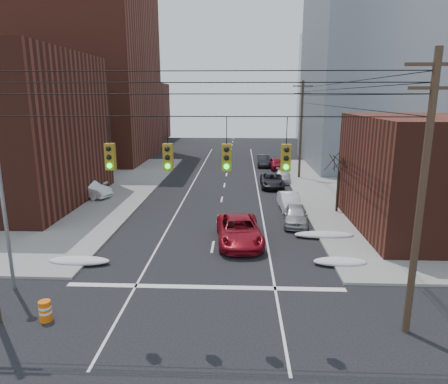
# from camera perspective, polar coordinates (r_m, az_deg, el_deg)

# --- Properties ---
(ground) EXTENTS (160.00, 160.00, 0.00)m
(ground) POSITION_cam_1_polar(r_m,az_deg,el_deg) (15.10, -5.13, -24.64)
(ground) COLOR black
(ground) RESTS_ON ground
(building_brick_tall) EXTENTS (24.00, 20.00, 30.00)m
(building_brick_tall) POSITION_cam_1_polar(r_m,az_deg,el_deg) (65.31, -21.85, 17.61)
(building_brick_tall) COLOR maroon
(building_brick_tall) RESTS_ON ground
(building_brick_far) EXTENTS (22.00, 18.00, 12.00)m
(building_brick_far) POSITION_cam_1_polar(r_m,az_deg,el_deg) (90.19, -15.77, 10.93)
(building_brick_far) COLOR #4D2017
(building_brick_far) RESTS_ON ground
(building_office) EXTENTS (22.00, 20.00, 25.00)m
(building_office) POSITION_cam_1_polar(r_m,az_deg,el_deg) (59.41, 23.28, 15.55)
(building_office) COLOR gray
(building_office) RESTS_ON ground
(building_glass) EXTENTS (20.00, 18.00, 22.00)m
(building_glass) POSITION_cam_1_polar(r_m,az_deg,el_deg) (84.75, 18.23, 14.02)
(building_glass) COLOR gray
(building_glass) RESTS_ON ground
(utility_pole_right) EXTENTS (2.20, 0.28, 11.00)m
(utility_pole_right) POSITION_cam_1_polar(r_m,az_deg,el_deg) (16.62, 26.41, -0.19)
(utility_pole_right) COLOR #473323
(utility_pole_right) RESTS_ON ground
(utility_pole_far) EXTENTS (2.20, 0.28, 11.00)m
(utility_pole_far) POSITION_cam_1_polar(r_m,az_deg,el_deg) (46.39, 10.95, 8.92)
(utility_pole_far) COLOR #473323
(utility_pole_far) RESTS_ON ground
(traffic_signals) EXTENTS (17.00, 0.42, 2.02)m
(traffic_signals) POSITION_cam_1_polar(r_m,az_deg,el_deg) (14.97, -3.87, 5.23)
(traffic_signals) COLOR black
(traffic_signals) RESTS_ON ground
(street_light) EXTENTS (0.44, 0.44, 9.32)m
(street_light) POSITION_cam_1_polar(r_m,az_deg,el_deg) (21.35, -29.37, 1.58)
(street_light) COLOR gray
(street_light) RESTS_ON ground
(bare_tree) EXTENTS (2.09, 2.20, 4.93)m
(bare_tree) POSITION_cam_1_polar(r_m,az_deg,el_deg) (33.45, 15.96, 0.93)
(bare_tree) COLOR black
(bare_tree) RESTS_ON ground
(snow_nw) EXTENTS (3.50, 1.08, 0.42)m
(snow_nw) POSITION_cam_1_polar(r_m,az_deg,el_deg) (24.44, -19.97, -9.22)
(snow_nw) COLOR silver
(snow_nw) RESTS_ON ground
(snow_ne) EXTENTS (3.00, 1.08, 0.42)m
(snow_ne) POSITION_cam_1_polar(r_m,az_deg,el_deg) (23.81, 16.24, -9.53)
(snow_ne) COLOR silver
(snow_ne) RESTS_ON ground
(snow_east_far) EXTENTS (4.00, 1.08, 0.42)m
(snow_east_far) POSITION_cam_1_polar(r_m,az_deg,el_deg) (27.90, 14.10, -5.95)
(snow_east_far) COLOR silver
(snow_east_far) RESTS_ON ground
(red_pickup) EXTENTS (3.31, 6.23, 1.67)m
(red_pickup) POSITION_cam_1_polar(r_m,az_deg,el_deg) (26.01, 2.18, -5.52)
(red_pickup) COLOR maroon
(red_pickup) RESTS_ON ground
(parked_car_a) EXTENTS (2.16, 4.41, 1.45)m
(parked_car_a) POSITION_cam_1_polar(r_m,az_deg,el_deg) (30.12, 10.21, -3.27)
(parked_car_a) COLOR #B3B2B7
(parked_car_a) RESTS_ON ground
(parked_car_b) EXTENTS (1.75, 4.47, 1.45)m
(parked_car_b) POSITION_cam_1_polar(r_m,az_deg,el_deg) (33.82, 9.34, -1.37)
(parked_car_b) COLOR silver
(parked_car_b) RESTS_ON ground
(parked_car_c) EXTENTS (2.36, 5.07, 1.41)m
(parked_car_c) POSITION_cam_1_polar(r_m,az_deg,el_deg) (42.08, 6.88, 1.62)
(parked_car_c) COLOR black
(parked_car_c) RESTS_ON ground
(parked_car_d) EXTENTS (2.18, 4.50, 1.26)m
(parked_car_d) POSITION_cam_1_polar(r_m,az_deg,el_deg) (44.94, 8.36, 2.25)
(parked_car_d) COLOR silver
(parked_car_d) RESTS_ON ground
(parked_car_e) EXTENTS (2.13, 4.55, 1.50)m
(parked_car_e) POSITION_cam_1_polar(r_m,az_deg,el_deg) (52.67, 7.51, 4.06)
(parked_car_e) COLOR maroon
(parked_car_e) RESTS_ON ground
(parked_car_f) EXTENTS (1.65, 4.64, 1.53)m
(parked_car_f) POSITION_cam_1_polar(r_m,az_deg,el_deg) (54.74, 5.64, 4.48)
(parked_car_f) COLOR black
(parked_car_f) RESTS_ON ground
(lot_car_a) EXTENTS (5.02, 3.24, 1.56)m
(lot_car_a) POSITION_cam_1_polar(r_m,az_deg,el_deg) (39.14, -18.97, 0.41)
(lot_car_a) COLOR silver
(lot_car_a) RESTS_ON sidewalk_nw
(lot_car_b) EXTENTS (5.77, 3.49, 1.50)m
(lot_car_b) POSITION_cam_1_polar(r_m,az_deg,el_deg) (43.17, -19.66, 1.49)
(lot_car_b) COLOR silver
(lot_car_b) RESTS_ON sidewalk_nw
(lot_car_c) EXTENTS (4.32, 2.03, 1.22)m
(lot_car_c) POSITION_cam_1_polar(r_m,az_deg,el_deg) (41.87, -22.86, 0.66)
(lot_car_c) COLOR black
(lot_car_c) RESTS_ON sidewalk_nw
(lot_car_d) EXTENTS (3.86, 2.40, 1.23)m
(lot_car_d) POSITION_cam_1_polar(r_m,az_deg,el_deg) (45.71, -21.91, 1.76)
(lot_car_d) COLOR silver
(lot_car_d) RESTS_ON sidewalk_nw
(construction_barrel) EXTENTS (0.61, 0.61, 0.91)m
(construction_barrel) POSITION_cam_1_polar(r_m,az_deg,el_deg) (19.20, -24.17, -15.21)
(construction_barrel) COLOR orange
(construction_barrel) RESTS_ON ground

